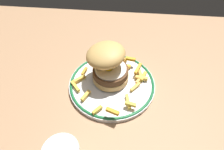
# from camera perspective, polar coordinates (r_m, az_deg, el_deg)

# --- Properties ---
(ground_plane) EXTENTS (1.35, 0.90, 0.04)m
(ground_plane) POSITION_cam_1_polar(r_m,az_deg,el_deg) (0.60, -0.69, -5.30)
(ground_plane) COLOR #A07653
(dinner_plate) EXTENTS (0.25, 0.25, 0.02)m
(dinner_plate) POSITION_cam_1_polar(r_m,az_deg,el_deg) (0.58, -0.00, -2.52)
(dinner_plate) COLOR silver
(dinner_plate) RESTS_ON ground_plane
(burger) EXTENTS (0.12, 0.12, 0.12)m
(burger) POSITION_cam_1_polar(r_m,az_deg,el_deg) (0.55, -1.34, 3.42)
(burger) COLOR tan
(burger) RESTS_ON dinner_plate
(fries_pile) EXTENTS (0.22, 0.23, 0.03)m
(fries_pile) POSITION_cam_1_polar(r_m,az_deg,el_deg) (0.57, 2.13, -1.44)
(fries_pile) COLOR gold
(fries_pile) RESTS_ON dinner_plate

